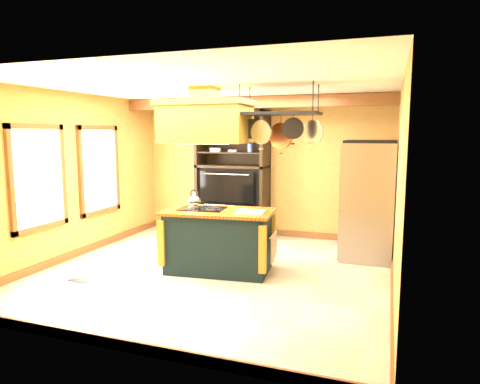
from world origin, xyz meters
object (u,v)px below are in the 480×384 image
Objects in this scene: kitchen_island at (219,240)px; pot_rack at (280,122)px; refrigerator at (368,202)px; range_hood at (205,120)px; hutch at (233,189)px.

kitchen_island is 1.43× the size of pot_rack.
pot_rack reaches higher than refrigerator.
kitchen_island is at bearing -179.25° from pot_rack.
pot_rack is (1.10, 0.01, -0.03)m from range_hood.
hutch is (-0.58, 2.20, 0.47)m from kitchen_island.
range_hood is at bearing -179.35° from pot_rack.
kitchen_island is 1.26× the size of range_hood.
kitchen_island is 0.89× the size of refrigerator.
pot_rack is (0.91, 0.01, 1.73)m from kitchen_island.
pot_rack is at bearing -5.26° from kitchen_island.
kitchen_island is at bearing -144.37° from refrigerator.
refrigerator is at bearing 52.04° from pot_rack.
hutch reaches higher than refrigerator.
range_hood is 2.58m from hutch.
kitchen_island is 2.32m from hutch.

